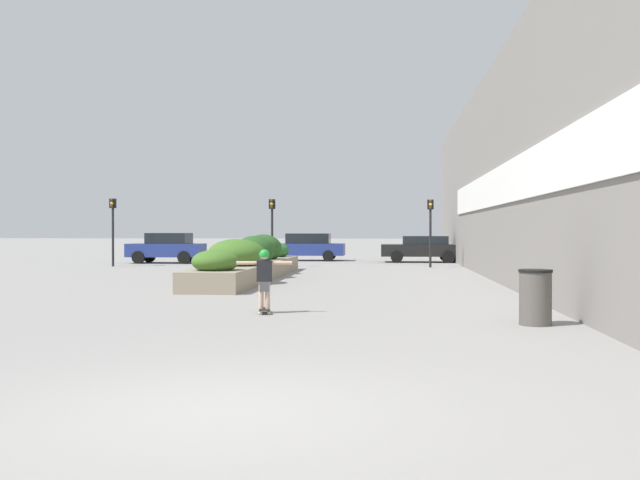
% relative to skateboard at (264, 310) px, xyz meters
% --- Properties ---
extents(ground_plane, '(300.00, 300.00, 0.00)m').
position_rel_skateboard_xyz_m(ground_plane, '(0.90, -7.82, -0.07)').
color(ground_plane, gray).
extents(building_wall_right, '(0.67, 46.66, 7.40)m').
position_rel_skateboard_xyz_m(building_wall_right, '(6.32, 10.00, 3.62)').
color(building_wall_right, gray).
rests_on(building_wall_right, ground_plane).
extents(planter_box, '(1.86, 12.94, 1.55)m').
position_rel_skateboard_xyz_m(planter_box, '(-2.30, 10.38, 0.51)').
color(planter_box, gray).
rests_on(planter_box, ground_plane).
extents(skateboard, '(0.33, 0.68, 0.10)m').
position_rel_skateboard_xyz_m(skateboard, '(0.00, 0.00, 0.00)').
color(skateboard, black).
rests_on(skateboard, ground_plane).
extents(skateboarder, '(1.13, 0.26, 1.21)m').
position_rel_skateboard_xyz_m(skateboarder, '(0.00, 0.00, 0.76)').
color(skateboarder, tan).
rests_on(skateboarder, skateboard).
extents(trash_bin, '(0.59, 0.59, 0.99)m').
position_rel_skateboard_xyz_m(trash_bin, '(5.13, -1.33, 0.43)').
color(trash_bin, '#514C47').
rests_on(trash_bin, ground_plane).
extents(car_leftmost, '(4.33, 2.01, 1.41)m').
position_rel_skateboard_xyz_m(car_leftmost, '(4.34, 24.21, 0.69)').
color(car_leftmost, black).
rests_on(car_leftmost, ground_plane).
extents(car_center_left, '(3.87, 1.89, 1.57)m').
position_rel_skateboard_xyz_m(car_center_left, '(-9.01, 21.93, 0.75)').
color(car_center_left, navy).
rests_on(car_center_left, ground_plane).
extents(car_center_right, '(4.41, 1.98, 1.54)m').
position_rel_skateboard_xyz_m(car_center_right, '(-2.11, 25.70, 0.73)').
color(car_center_right, navy).
rests_on(car_center_right, ground_plane).
extents(car_rightmost, '(4.00, 1.95, 1.43)m').
position_rel_skateboard_xyz_m(car_rightmost, '(12.03, 23.19, 0.68)').
color(car_rightmost, slate).
rests_on(car_rightmost, ground_plane).
extents(traffic_light_left, '(0.28, 0.30, 3.16)m').
position_rel_skateboard_xyz_m(traffic_light_left, '(-2.89, 18.49, 2.11)').
color(traffic_light_left, black).
rests_on(traffic_light_left, ground_plane).
extents(traffic_light_right, '(0.28, 0.30, 3.13)m').
position_rel_skateboard_xyz_m(traffic_light_right, '(4.45, 18.79, 2.09)').
color(traffic_light_right, black).
rests_on(traffic_light_right, ground_plane).
extents(traffic_light_far_left, '(0.28, 0.30, 3.21)m').
position_rel_skateboard_xyz_m(traffic_light_far_left, '(-10.47, 18.26, 2.14)').
color(traffic_light_far_left, black).
rests_on(traffic_light_far_left, ground_plane).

